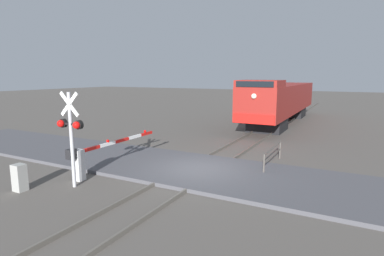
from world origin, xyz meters
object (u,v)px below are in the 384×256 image
at_px(locomotive, 281,100).
at_px(crossing_signal, 71,130).
at_px(crossing_gate, 91,156).
at_px(utility_cabinet, 20,178).
at_px(guard_railing, 273,153).

relative_size(locomotive, crossing_signal, 4.70).
bearing_deg(crossing_gate, locomotive, 78.68).
relative_size(crossing_signal, utility_cabinet, 3.61).
xyz_separation_m(locomotive, crossing_gate, (-3.84, -19.20, -1.23)).
relative_size(crossing_gate, utility_cabinet, 5.55).
distance_m(crossing_signal, crossing_gate, 1.97).
bearing_deg(utility_cabinet, crossing_gate, 67.95).
bearing_deg(crossing_signal, guard_railing, 46.25).
bearing_deg(guard_railing, locomotive, 100.92).
bearing_deg(locomotive, utility_cabinet, -102.64).
distance_m(crossing_signal, utility_cabinet, 2.59).
distance_m(crossing_gate, utility_cabinet, 2.80).
height_order(crossing_gate, guard_railing, crossing_gate).
height_order(locomotive, utility_cabinet, locomotive).
bearing_deg(utility_cabinet, crossing_signal, 40.33).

